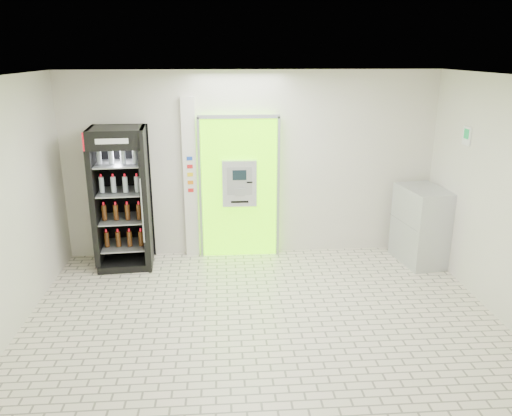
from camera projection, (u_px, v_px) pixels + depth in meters
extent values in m
plane|color=beige|center=(264.00, 329.00, 6.13)|extent=(6.00, 6.00, 0.00)
plane|color=silver|center=(251.00, 165.00, 8.06)|extent=(6.00, 0.00, 6.00)
plane|color=silver|center=(298.00, 329.00, 3.30)|extent=(6.00, 0.00, 6.00)
plane|color=white|center=(266.00, 77.00, 5.23)|extent=(6.00, 6.00, 0.00)
cube|color=#6DF900|center=(239.00, 188.00, 8.09)|extent=(1.20, 0.12, 2.30)
cube|color=gray|center=(239.00, 117.00, 7.68)|extent=(1.28, 0.04, 0.06)
cube|color=gray|center=(200.00, 189.00, 7.98)|extent=(0.04, 0.04, 2.30)
cube|color=gray|center=(278.00, 188.00, 8.06)|extent=(0.04, 0.04, 2.30)
cube|color=black|center=(246.00, 226.00, 8.24)|extent=(0.62, 0.01, 0.67)
cube|color=black|center=(217.00, 137.00, 7.76)|extent=(0.22, 0.01, 0.18)
cube|color=#B4B8BD|center=(239.00, 183.00, 7.95)|extent=(0.55, 0.12, 0.75)
cube|color=black|center=(239.00, 175.00, 7.85)|extent=(0.22, 0.01, 0.16)
cube|color=gray|center=(240.00, 192.00, 7.93)|extent=(0.16, 0.01, 0.12)
cube|color=black|center=(250.00, 182.00, 7.89)|extent=(0.09, 0.01, 0.02)
cube|color=black|center=(240.00, 202.00, 7.98)|extent=(0.28, 0.01, 0.03)
cube|color=silver|center=(191.00, 179.00, 8.01)|extent=(0.22, 0.10, 2.60)
cube|color=#193FB2|center=(190.00, 158.00, 7.85)|extent=(0.09, 0.01, 0.06)
cube|color=red|center=(190.00, 167.00, 7.89)|extent=(0.09, 0.01, 0.06)
cube|color=yellow|center=(190.00, 175.00, 7.93)|extent=(0.09, 0.01, 0.06)
cube|color=orange|center=(191.00, 182.00, 7.97)|extent=(0.09, 0.01, 0.06)
cube|color=red|center=(191.00, 190.00, 8.01)|extent=(0.09, 0.01, 0.06)
cube|color=black|center=(122.00, 199.00, 7.68)|extent=(0.88, 0.81, 2.19)
cube|color=black|center=(126.00, 192.00, 8.01)|extent=(0.82, 0.12, 2.19)
cube|color=#B80915|center=(112.00, 141.00, 7.04)|extent=(0.80, 0.07, 0.26)
cube|color=white|center=(112.00, 141.00, 7.04)|extent=(0.46, 0.04, 0.08)
cube|color=black|center=(127.00, 261.00, 7.99)|extent=(0.88, 0.81, 0.11)
cylinder|color=gray|center=(142.00, 211.00, 7.36)|extent=(0.03, 0.03, 0.99)
cube|color=gray|center=(126.00, 245.00, 7.91)|extent=(0.74, 0.69, 0.02)
cube|color=gray|center=(124.00, 219.00, 7.78)|extent=(0.74, 0.69, 0.02)
cube|color=gray|center=(121.00, 192.00, 7.65)|extent=(0.74, 0.69, 0.02)
cube|color=gray|center=(119.00, 164.00, 7.52)|extent=(0.74, 0.69, 0.02)
cube|color=#B4B8BD|center=(422.00, 225.00, 7.94)|extent=(0.74, 1.00, 1.22)
cube|color=gray|center=(403.00, 222.00, 7.90)|extent=(0.13, 0.89, 0.01)
cube|color=white|center=(467.00, 136.00, 7.03)|extent=(0.02, 0.22, 0.26)
cube|color=#0C8E42|center=(466.00, 134.00, 7.02)|extent=(0.00, 0.14, 0.14)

